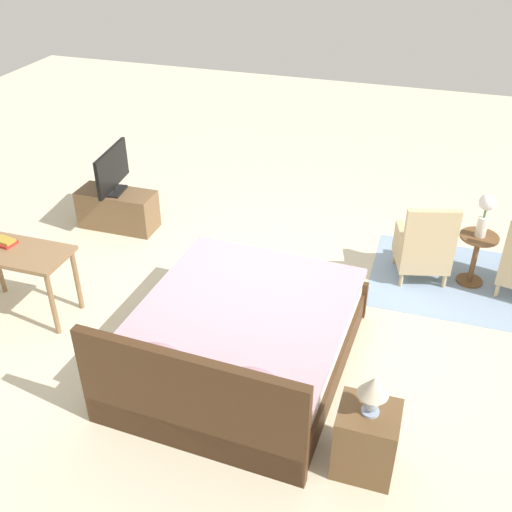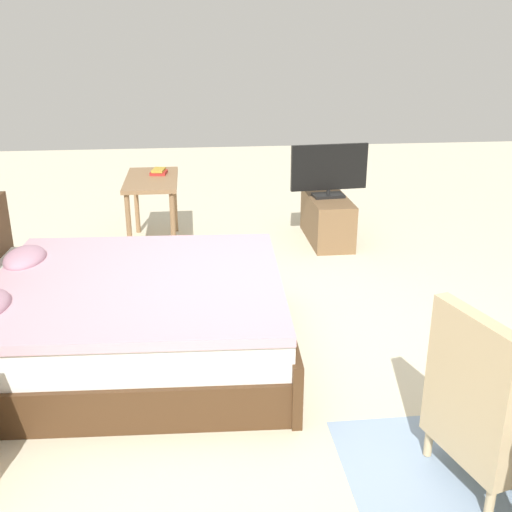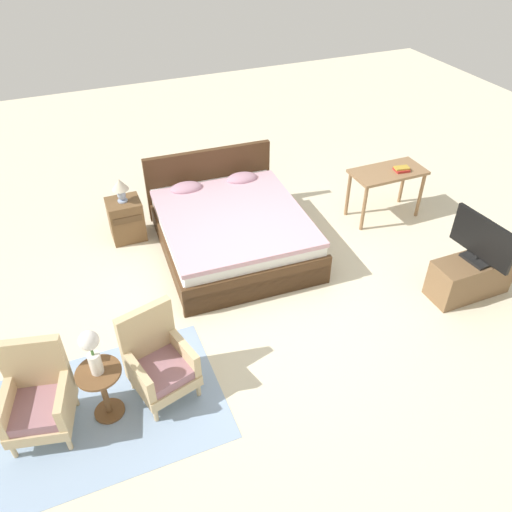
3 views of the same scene
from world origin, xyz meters
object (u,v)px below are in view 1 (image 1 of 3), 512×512
at_px(nightstand, 366,440).
at_px(side_table, 476,253).
at_px(armchair_by_window_right, 424,248).
at_px(bed, 240,341).
at_px(table_lamp, 373,390).
at_px(vanity_desk, 18,260).
at_px(flower_vase, 485,211).
at_px(book_stack, 5,242).
at_px(tv_flatscreen, 112,170).
at_px(tv_stand, 118,209).

bearing_deg(nightstand, side_table, -104.70).
bearing_deg(nightstand, armchair_by_window_right, -94.11).
bearing_deg(nightstand, bed, -31.30).
xyz_separation_m(table_lamp, vanity_desk, (3.53, -0.86, -0.17)).
height_order(armchair_by_window_right, flower_vase, flower_vase).
height_order(bed, armchair_by_window_right, bed).
bearing_deg(armchair_by_window_right, bed, 53.63).
distance_m(bed, book_stack, 2.52).
distance_m(nightstand, table_lamp, 0.50).
bearing_deg(book_stack, tv_flatscreen, -96.02).
height_order(nightstand, tv_flatscreen, tv_flatscreen).
bearing_deg(bed, tv_stand, -40.52).
height_order(tv_flatscreen, book_stack, tv_flatscreen).
xyz_separation_m(table_lamp, tv_stand, (3.51, -2.70, -0.55)).
bearing_deg(bed, armchair_by_window_right, -126.37).
bearing_deg(flower_vase, book_stack, 22.51).
distance_m(side_table, nightstand, 2.86).
relative_size(flower_vase, tv_stand, 0.50).
bearing_deg(side_table, armchair_by_window_right, 9.04).
distance_m(side_table, vanity_desk, 4.67).
distance_m(table_lamp, tv_flatscreen, 4.43).
bearing_deg(armchair_by_window_right, side_table, -170.96).
bearing_deg(nightstand, tv_flatscreen, -37.51).
distance_m(armchair_by_window_right, flower_vase, 0.73).
bearing_deg(bed, table_lamp, 148.68).
distance_m(side_table, table_lamp, 2.89).
relative_size(armchair_by_window_right, vanity_desk, 0.88).
xyz_separation_m(bed, tv_stand, (2.28, -1.95, -0.06)).
xyz_separation_m(flower_vase, tv_stand, (4.23, 0.07, -0.64)).
relative_size(side_table, tv_stand, 0.61).
bearing_deg(armchair_by_window_right, tv_stand, -0.25).
height_order(side_table, table_lamp, table_lamp).
distance_m(armchair_by_window_right, book_stack, 4.28).
height_order(flower_vase, table_lamp, flower_vase).
relative_size(nightstand, tv_flatscreen, 0.70).
xyz_separation_m(side_table, vanity_desk, (4.26, 1.90, 0.25)).
xyz_separation_m(flower_vase, vanity_desk, (4.26, 1.90, -0.26)).
bearing_deg(book_stack, armchair_by_window_right, -155.80).
bearing_deg(tv_flatscreen, tv_stand, -174.53).
distance_m(bed, tv_flatscreen, 3.04).
bearing_deg(tv_stand, tv_flatscreen, 5.47).
relative_size(bed, side_table, 3.87).
distance_m(side_table, tv_stand, 4.24).
bearing_deg(side_table, book_stack, 22.51).
height_order(table_lamp, vanity_desk, table_lamp).
bearing_deg(armchair_by_window_right, tv_flatscreen, -0.25).
bearing_deg(side_table, tv_flatscreen, 0.93).
relative_size(armchair_by_window_right, tv_stand, 0.96).
bearing_deg(flower_vase, vanity_desk, 24.06).
bearing_deg(tv_flatscreen, armchair_by_window_right, 179.75).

